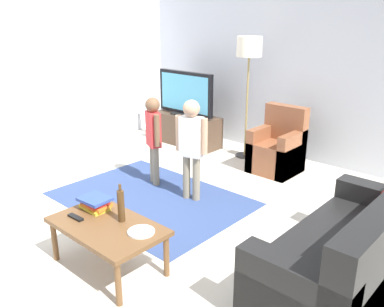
{
  "coord_description": "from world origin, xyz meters",
  "views": [
    {
      "loc": [
        2.82,
        -2.5,
        2.1
      ],
      "look_at": [
        0.0,
        0.6,
        0.65
      ],
      "focal_mm": 38.36,
      "sensor_mm": 36.0,
      "label": 1
    }
  ],
  "objects_px": {
    "armchair": "(278,150)",
    "child_center": "(191,141)",
    "floor_lamp": "(249,53)",
    "child_near_tv": "(153,133)",
    "tv_remote": "(76,217)",
    "plate": "(141,232)",
    "bottle": "(121,205)",
    "couch": "(353,258)",
    "tv_stand": "(186,130)",
    "coffee_table": "(107,229)",
    "book_stack": "(95,203)",
    "tv": "(185,94)"
  },
  "relations": [
    {
      "from": "armchair",
      "to": "child_center",
      "type": "distance_m",
      "value": 1.57
    },
    {
      "from": "floor_lamp",
      "to": "child_near_tv",
      "type": "height_order",
      "value": "floor_lamp"
    },
    {
      "from": "armchair",
      "to": "tv_remote",
      "type": "distance_m",
      "value": 3.11
    },
    {
      "from": "child_center",
      "to": "plate",
      "type": "relative_size",
      "value": 5.41
    },
    {
      "from": "floor_lamp",
      "to": "bottle",
      "type": "relative_size",
      "value": 5.25
    },
    {
      "from": "couch",
      "to": "armchair",
      "type": "height_order",
      "value": "armchair"
    },
    {
      "from": "tv_stand",
      "to": "tv_remote",
      "type": "height_order",
      "value": "tv_stand"
    },
    {
      "from": "coffee_table",
      "to": "tv_remote",
      "type": "bearing_deg",
      "value": -156.8
    },
    {
      "from": "bottle",
      "to": "tv_remote",
      "type": "height_order",
      "value": "bottle"
    },
    {
      "from": "floor_lamp",
      "to": "book_stack",
      "type": "xyz_separation_m",
      "value": [
        0.53,
        -3.08,
        -1.06
      ]
    },
    {
      "from": "tv",
      "to": "couch",
      "type": "xyz_separation_m",
      "value": [
        3.57,
        -1.9,
        -0.56
      ]
    },
    {
      "from": "coffee_table",
      "to": "tv_remote",
      "type": "xyz_separation_m",
      "value": [
        -0.28,
        -0.12,
        0.06
      ]
    },
    {
      "from": "tv_stand",
      "to": "book_stack",
      "type": "distance_m",
      "value": 3.35
    },
    {
      "from": "tv",
      "to": "tv_remote",
      "type": "bearing_deg",
      "value": -62.43
    },
    {
      "from": "child_near_tv",
      "to": "child_center",
      "type": "relative_size",
      "value": 0.94
    },
    {
      "from": "armchair",
      "to": "plate",
      "type": "xyz_separation_m",
      "value": [
        0.46,
        -2.89,
        0.13
      ]
    },
    {
      "from": "floor_lamp",
      "to": "book_stack",
      "type": "bearing_deg",
      "value": -80.25
    },
    {
      "from": "tv",
      "to": "armchair",
      "type": "bearing_deg",
      "value": -0.6
    },
    {
      "from": "tv",
      "to": "bottle",
      "type": "distance_m",
      "value": 3.5
    },
    {
      "from": "couch",
      "to": "bottle",
      "type": "height_order",
      "value": "couch"
    },
    {
      "from": "floor_lamp",
      "to": "plate",
      "type": "distance_m",
      "value": 3.47
    },
    {
      "from": "floor_lamp",
      "to": "tv_remote",
      "type": "height_order",
      "value": "floor_lamp"
    },
    {
      "from": "child_near_tv",
      "to": "couch",
      "type": "bearing_deg",
      "value": -8.77
    },
    {
      "from": "armchair",
      "to": "child_center",
      "type": "bearing_deg",
      "value": -100.18
    },
    {
      "from": "tv_stand",
      "to": "couch",
      "type": "height_order",
      "value": "couch"
    },
    {
      "from": "couch",
      "to": "book_stack",
      "type": "xyz_separation_m",
      "value": [
        -1.96,
        -1.01,
        0.19
      ]
    },
    {
      "from": "couch",
      "to": "bottle",
      "type": "bearing_deg",
      "value": -148.49
    },
    {
      "from": "book_stack",
      "to": "floor_lamp",
      "type": "bearing_deg",
      "value": 99.75
    },
    {
      "from": "tv_stand",
      "to": "child_center",
      "type": "xyz_separation_m",
      "value": [
        1.5,
        -1.52,
        0.47
      ]
    },
    {
      "from": "couch",
      "to": "book_stack",
      "type": "relative_size",
      "value": 6.02
    },
    {
      "from": "couch",
      "to": "child_center",
      "type": "xyz_separation_m",
      "value": [
        -2.07,
        0.39,
        0.43
      ]
    },
    {
      "from": "couch",
      "to": "child_center",
      "type": "relative_size",
      "value": 1.51
    },
    {
      "from": "armchair",
      "to": "child_near_tv",
      "type": "relative_size",
      "value": 0.8
    },
    {
      "from": "couch",
      "to": "tv_remote",
      "type": "relative_size",
      "value": 10.59
    },
    {
      "from": "tv",
      "to": "bottle",
      "type": "bearing_deg",
      "value": -55.78
    },
    {
      "from": "child_near_tv",
      "to": "book_stack",
      "type": "relative_size",
      "value": 3.76
    },
    {
      "from": "tv",
      "to": "coffee_table",
      "type": "xyz_separation_m",
      "value": [
        1.91,
        -3.0,
        -0.48
      ]
    },
    {
      "from": "floor_lamp",
      "to": "child_center",
      "type": "bearing_deg",
      "value": -75.98
    },
    {
      "from": "tv_stand",
      "to": "child_near_tv",
      "type": "distance_m",
      "value": 1.77
    },
    {
      "from": "child_center",
      "to": "book_stack",
      "type": "height_order",
      "value": "child_center"
    },
    {
      "from": "child_center",
      "to": "book_stack",
      "type": "distance_m",
      "value": 1.43
    },
    {
      "from": "bottle",
      "to": "tv_stand",
      "type": "bearing_deg",
      "value": 124.02
    },
    {
      "from": "bottle",
      "to": "plate",
      "type": "height_order",
      "value": "bottle"
    },
    {
      "from": "tv_stand",
      "to": "floor_lamp",
      "type": "xyz_separation_m",
      "value": [
        1.08,
        0.15,
        1.3
      ]
    },
    {
      "from": "tv_stand",
      "to": "plate",
      "type": "bearing_deg",
      "value": -52.66
    },
    {
      "from": "floor_lamp",
      "to": "coffee_table",
      "type": "relative_size",
      "value": 1.78
    },
    {
      "from": "child_center",
      "to": "coffee_table",
      "type": "xyz_separation_m",
      "value": [
        0.41,
        -1.5,
        -0.34
      ]
    },
    {
      "from": "child_center",
      "to": "coffee_table",
      "type": "height_order",
      "value": "child_center"
    },
    {
      "from": "child_center",
      "to": "tv_remote",
      "type": "distance_m",
      "value": 1.65
    },
    {
      "from": "couch",
      "to": "tv_remote",
      "type": "xyz_separation_m",
      "value": [
        -1.94,
        -1.23,
        0.14
      ]
    }
  ]
}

